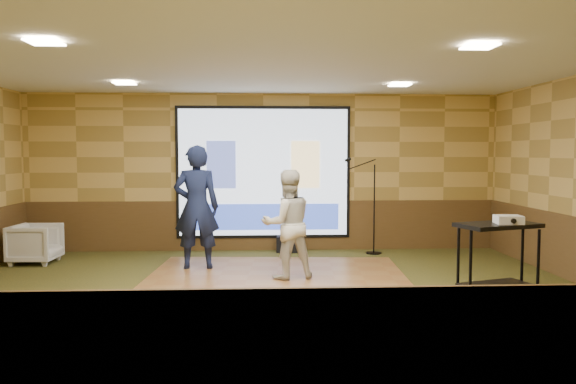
{
  "coord_description": "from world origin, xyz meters",
  "views": [
    {
      "loc": [
        -0.07,
        -7.26,
        1.87
      ],
      "look_at": [
        0.34,
        0.92,
        1.3
      ],
      "focal_mm": 35.0,
      "sensor_mm": 36.0,
      "label": 1
    }
  ],
  "objects_px": {
    "mic_stand": "(371,227)",
    "banquet_chair": "(36,244)",
    "duffel_bag": "(289,244)",
    "projector": "(508,220)",
    "player_right": "(287,224)",
    "dance_floor": "(277,276)",
    "projector_screen": "(263,174)",
    "player_left": "(197,207)",
    "av_table": "(498,247)"
  },
  "relations": [
    {
      "from": "mic_stand",
      "to": "banquet_chair",
      "type": "xyz_separation_m",
      "value": [
        -5.86,
        -0.62,
        -0.15
      ]
    },
    {
      "from": "mic_stand",
      "to": "duffel_bag",
      "type": "relative_size",
      "value": 3.72
    },
    {
      "from": "projector",
      "to": "player_right",
      "type": "bearing_deg",
      "value": 154.1
    },
    {
      "from": "player_right",
      "to": "duffel_bag",
      "type": "height_order",
      "value": "player_right"
    },
    {
      "from": "dance_floor",
      "to": "mic_stand",
      "type": "relative_size",
      "value": 2.16
    },
    {
      "from": "dance_floor",
      "to": "projector",
      "type": "bearing_deg",
      "value": -33.68
    },
    {
      "from": "projector_screen",
      "to": "banquet_chair",
      "type": "distance_m",
      "value": 4.18
    },
    {
      "from": "player_right",
      "to": "banquet_chair",
      "type": "bearing_deg",
      "value": -33.61
    },
    {
      "from": "player_left",
      "to": "projector",
      "type": "xyz_separation_m",
      "value": [
        3.99,
        -2.41,
        0.06
      ]
    },
    {
      "from": "av_table",
      "to": "projector",
      "type": "relative_size",
      "value": 3.39
    },
    {
      "from": "projector_screen",
      "to": "projector",
      "type": "distance_m",
      "value": 5.09
    },
    {
      "from": "av_table",
      "to": "mic_stand",
      "type": "distance_m",
      "value": 3.73
    },
    {
      "from": "player_left",
      "to": "duffel_bag",
      "type": "bearing_deg",
      "value": -138.57
    },
    {
      "from": "projector_screen",
      "to": "mic_stand",
      "type": "height_order",
      "value": "projector_screen"
    },
    {
      "from": "av_table",
      "to": "player_right",
      "type": "bearing_deg",
      "value": 148.18
    },
    {
      "from": "av_table",
      "to": "mic_stand",
      "type": "relative_size",
      "value": 0.57
    },
    {
      "from": "projector_screen",
      "to": "projector",
      "type": "bearing_deg",
      "value": -54.95
    },
    {
      "from": "projector_screen",
      "to": "banquet_chair",
      "type": "relative_size",
      "value": 4.49
    },
    {
      "from": "duffel_bag",
      "to": "av_table",
      "type": "bearing_deg",
      "value": -59.08
    },
    {
      "from": "projector",
      "to": "banquet_chair",
      "type": "bearing_deg",
      "value": 161.76
    },
    {
      "from": "player_left",
      "to": "player_right",
      "type": "distance_m",
      "value": 1.63
    },
    {
      "from": "banquet_chair",
      "to": "projector",
      "type": "bearing_deg",
      "value": -112.17
    },
    {
      "from": "projector_screen",
      "to": "av_table",
      "type": "bearing_deg",
      "value": -55.37
    },
    {
      "from": "mic_stand",
      "to": "banquet_chair",
      "type": "relative_size",
      "value": 2.42
    },
    {
      "from": "player_left",
      "to": "duffel_bag",
      "type": "xyz_separation_m",
      "value": [
        1.57,
        1.56,
        -0.86
      ]
    },
    {
      "from": "banquet_chair",
      "to": "av_table",
      "type": "bearing_deg",
      "value": -111.96
    },
    {
      "from": "projector",
      "to": "mic_stand",
      "type": "bearing_deg",
      "value": 110.15
    },
    {
      "from": "projector_screen",
      "to": "banquet_chair",
      "type": "height_order",
      "value": "projector_screen"
    },
    {
      "from": "mic_stand",
      "to": "duffel_bag",
      "type": "xyz_separation_m",
      "value": [
        -1.5,
        0.27,
        -0.34
      ]
    },
    {
      "from": "player_right",
      "to": "projector_screen",
      "type": "bearing_deg",
      "value": -96.99
    },
    {
      "from": "av_table",
      "to": "projector",
      "type": "height_order",
      "value": "projector"
    },
    {
      "from": "av_table",
      "to": "banquet_chair",
      "type": "xyz_separation_m",
      "value": [
        -6.69,
        3.0,
        -0.39
      ]
    },
    {
      "from": "projector",
      "to": "player_left",
      "type": "bearing_deg",
      "value": 155.02
    },
    {
      "from": "player_right",
      "to": "mic_stand",
      "type": "bearing_deg",
      "value": -143.0
    },
    {
      "from": "player_right",
      "to": "player_left",
      "type": "bearing_deg",
      "value": -43.84
    },
    {
      "from": "player_right",
      "to": "projector",
      "type": "xyz_separation_m",
      "value": [
        2.58,
        -1.61,
        0.24
      ]
    },
    {
      "from": "player_right",
      "to": "duffel_bag",
      "type": "distance_m",
      "value": 2.45
    },
    {
      "from": "dance_floor",
      "to": "banquet_chair",
      "type": "height_order",
      "value": "banquet_chair"
    },
    {
      "from": "projector",
      "to": "duffel_bag",
      "type": "distance_m",
      "value": 4.74
    },
    {
      "from": "player_right",
      "to": "banquet_chair",
      "type": "relative_size",
      "value": 2.16
    },
    {
      "from": "player_left",
      "to": "duffel_bag",
      "type": "distance_m",
      "value": 2.37
    },
    {
      "from": "duffel_bag",
      "to": "dance_floor",
      "type": "bearing_deg",
      "value": -98.0
    },
    {
      "from": "projector_screen",
      "to": "player_left",
      "type": "bearing_deg",
      "value": -121.76
    },
    {
      "from": "av_table",
      "to": "projector",
      "type": "bearing_deg",
      "value": -37.41
    },
    {
      "from": "mic_stand",
      "to": "dance_floor",
      "type": "bearing_deg",
      "value": -111.09
    },
    {
      "from": "dance_floor",
      "to": "av_table",
      "type": "xyz_separation_m",
      "value": [
        2.63,
        -1.75,
        0.71
      ]
    },
    {
      "from": "mic_stand",
      "to": "player_right",
      "type": "bearing_deg",
      "value": -105.75
    },
    {
      "from": "player_right",
      "to": "projector",
      "type": "bearing_deg",
      "value": 133.5
    },
    {
      "from": "av_table",
      "to": "dance_floor",
      "type": "bearing_deg",
      "value": 146.46
    },
    {
      "from": "av_table",
      "to": "banquet_chair",
      "type": "height_order",
      "value": "av_table"
    }
  ]
}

